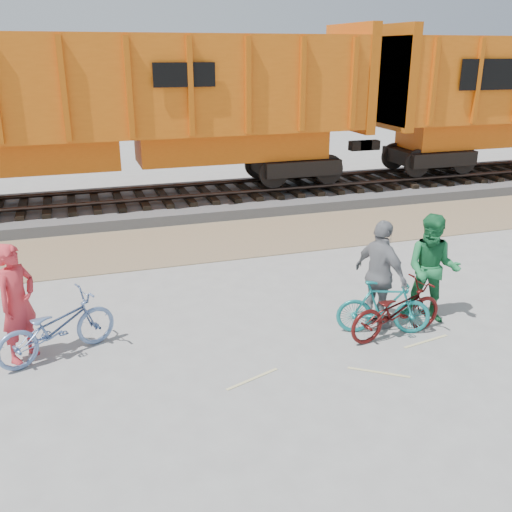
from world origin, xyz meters
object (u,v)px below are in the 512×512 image
object	(u,v)px
person_solo	(17,303)
person_woman	(380,275)
bicycle_maroon	(396,310)
hopper_car_center	(124,105)
bicycle_teal	(384,307)
person_man	(432,269)
bicycle_blue	(57,327)

from	to	relation	value
person_solo	person_woman	world-z (taller)	person_woman
bicycle_maroon	hopper_car_center	bearing A→B (deg)	10.97
bicycle_teal	person_man	world-z (taller)	person_man
bicycle_maroon	bicycle_teal	bearing A→B (deg)	34.19
hopper_car_center	bicycle_maroon	distance (m)	10.12
person_solo	person_woman	size ratio (longest dim) A/B	0.98
bicycle_maroon	bicycle_blue	bearing A→B (deg)	70.84
bicycle_maroon	person_man	distance (m)	1.05
person_solo	person_woman	bearing A→B (deg)	-56.36
hopper_car_center	person_woman	bearing A→B (deg)	-70.72
hopper_car_center	person_woman	size ratio (longest dim) A/B	7.51
bicycle_blue	bicycle_maroon	size ratio (longest dim) A/B	1.06
person_solo	person_man	size ratio (longest dim) A/B	0.97
bicycle_teal	bicycle_maroon	bearing A→B (deg)	-117.34
bicycle_maroon	person_woman	bearing A→B (deg)	5.95
bicycle_teal	person_woman	world-z (taller)	person_woman
person_man	person_woman	distance (m)	0.96
bicycle_blue	person_woman	distance (m)	5.18
person_solo	person_woman	distance (m)	5.67
bicycle_blue	bicycle_teal	distance (m)	5.16
person_woman	bicycle_maroon	bearing A→B (deg)	178.13
bicycle_blue	person_man	xyz separation A→B (m)	(6.08, -0.67, 0.46)
bicycle_blue	hopper_car_center	bearing A→B (deg)	-37.06
bicycle_teal	person_solo	size ratio (longest dim) A/B	0.84
bicycle_teal	person_man	xyz separation A→B (m)	(1.00, 0.20, 0.48)
bicycle_teal	person_woman	size ratio (longest dim) A/B	0.82
bicycle_maroon	person_solo	bearing A→B (deg)	70.82
hopper_car_center	bicycle_blue	world-z (taller)	hopper_car_center
bicycle_blue	bicycle_teal	world-z (taller)	bicycle_blue
person_solo	person_man	bearing A→B (deg)	-55.68
bicycle_blue	person_man	bearing A→B (deg)	-119.50
person_solo	bicycle_blue	bearing A→B (deg)	-60.34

